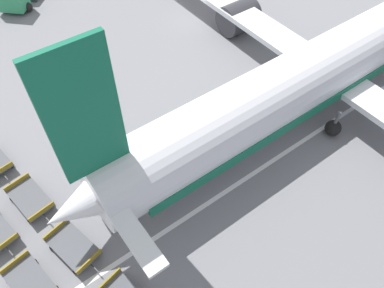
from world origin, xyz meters
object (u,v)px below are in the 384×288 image
at_px(airplane, 342,58).
at_px(baggage_dolly_row_near_col_d, 31,283).
at_px(baggage_dolly_row_mid_a_col_c, 30,199).
at_px(baggage_dolly_row_mid_a_col_d, 73,247).

relative_size(airplane, baggage_dolly_row_near_col_d, 12.22).
xyz_separation_m(airplane, baggage_dolly_row_near_col_d, (-1.80, -24.62, -2.59)).
bearing_deg(airplane, baggage_dolly_row_mid_a_col_c, -106.27).
distance_m(airplane, baggage_dolly_row_near_col_d, 24.82).
relative_size(airplane, baggage_dolly_row_mid_a_col_c, 12.25).
height_order(baggage_dolly_row_mid_a_col_c, baggage_dolly_row_mid_a_col_d, same).
xyz_separation_m(airplane, baggage_dolly_row_mid_a_col_d, (-2.03, -21.93, -2.59)).
height_order(airplane, baggage_dolly_row_mid_a_col_d, airplane).
height_order(baggage_dolly_row_near_col_d, baggage_dolly_row_mid_a_col_d, same).
distance_m(baggage_dolly_row_mid_a_col_c, baggage_dolly_row_mid_a_col_d, 4.47).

